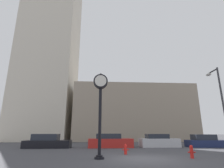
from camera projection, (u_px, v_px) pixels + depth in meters
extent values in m
plane|color=#424247|center=(143.00, 159.00, 10.41)|extent=(200.00, 200.00, 0.00)
cube|color=beige|center=(52.00, 46.00, 37.85)|extent=(10.21, 12.00, 38.89)
cube|color=gray|center=(132.00, 114.00, 35.04)|extent=(21.73, 12.00, 9.95)
cylinder|color=black|center=(99.00, 158.00, 10.31)|extent=(0.59, 0.59, 0.12)
cylinder|color=black|center=(99.00, 156.00, 10.34)|extent=(0.39, 0.39, 0.10)
cylinder|color=black|center=(100.00, 120.00, 10.89)|extent=(0.20, 0.20, 4.08)
cylinder|color=black|center=(101.00, 82.00, 11.55)|extent=(0.93, 0.42, 0.93)
cylinder|color=white|center=(101.00, 81.00, 11.34)|extent=(0.76, 0.02, 0.76)
cylinder|color=white|center=(101.00, 83.00, 11.77)|extent=(0.76, 0.02, 0.76)
sphere|color=black|center=(101.00, 74.00, 11.69)|extent=(0.12, 0.12, 0.12)
cube|color=black|center=(48.00, 144.00, 17.56)|extent=(4.54, 1.82, 0.73)
cube|color=#232833|center=(46.00, 137.00, 17.73)|extent=(2.50, 1.60, 0.62)
cube|color=red|center=(110.00, 143.00, 18.04)|extent=(4.63, 1.97, 0.88)
cube|color=#232833|center=(108.00, 136.00, 18.20)|extent=(2.57, 1.66, 0.49)
cube|color=#BCBCC1|center=(159.00, 143.00, 18.59)|extent=(4.06, 1.92, 0.88)
cube|color=#232833|center=(157.00, 136.00, 18.75)|extent=(2.24, 1.67, 0.46)
cube|color=#19234C|center=(206.00, 144.00, 18.51)|extent=(4.01, 1.98, 0.71)
cube|color=#232833|center=(203.00, 137.00, 18.68)|extent=(2.24, 1.67, 0.58)
cylinder|color=red|center=(192.00, 153.00, 10.65)|extent=(0.20, 0.20, 0.63)
sphere|color=red|center=(191.00, 147.00, 10.75)|extent=(0.19, 0.19, 0.19)
cylinder|color=red|center=(189.00, 152.00, 10.65)|extent=(0.13, 0.07, 0.07)
cylinder|color=red|center=(194.00, 152.00, 10.67)|extent=(0.13, 0.07, 0.07)
cylinder|color=red|center=(126.00, 150.00, 12.49)|extent=(0.20, 0.20, 0.57)
sphere|color=red|center=(125.00, 145.00, 12.57)|extent=(0.19, 0.19, 0.19)
cylinder|color=red|center=(123.00, 150.00, 12.48)|extent=(0.13, 0.07, 0.07)
cylinder|color=red|center=(128.00, 150.00, 12.51)|extent=(0.13, 0.07, 0.07)
cylinder|color=#38383D|center=(224.00, 108.00, 13.43)|extent=(0.14, 0.14, 6.64)
cylinder|color=#38383D|center=(213.00, 71.00, 14.86)|extent=(0.11, 1.20, 0.11)
ellipsoid|color=silver|center=(209.00, 75.00, 15.41)|extent=(0.36, 0.60, 0.24)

